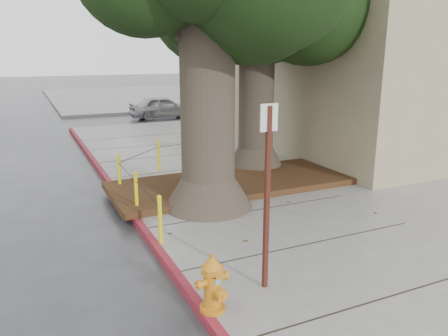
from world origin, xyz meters
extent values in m
plane|color=#28282B|center=(0.00, 0.00, 0.00)|extent=(140.00, 140.00, 0.00)
cube|color=slate|center=(6.00, 2.50, 0.07)|extent=(16.00, 26.00, 0.15)
cube|color=slate|center=(6.00, 30.00, 0.07)|extent=(16.00, 20.00, 0.15)
cube|color=maroon|center=(-2.00, 2.50, 0.07)|extent=(0.14, 26.00, 0.16)
cube|color=black|center=(0.90, 3.90, 0.23)|extent=(6.40, 2.60, 0.16)
cube|color=tan|center=(10.00, 8.50, 5.00)|extent=(12.00, 13.00, 10.00)
cube|color=silver|center=(16.00, 26.00, 4.50)|extent=(10.00, 10.00, 9.00)
cube|color=slate|center=(22.00, 32.00, 6.00)|extent=(12.00, 14.00, 12.00)
cone|color=#4C3F33|center=(-0.30, 2.70, 0.50)|extent=(2.04, 2.04, 0.70)
cylinder|color=#4C3F33|center=(-0.30, 2.70, 2.53)|extent=(1.20, 1.20, 4.22)
cone|color=#4C3F33|center=(2.30, 5.20, 0.50)|extent=(1.77, 1.77, 0.70)
cylinder|color=#4C3F33|center=(2.30, 5.20, 2.32)|extent=(1.04, 1.04, 3.84)
sphere|color=black|center=(3.40, 5.60, 4.99)|extent=(3.00, 3.00, 3.00)
cylinder|color=yellow|center=(-1.90, 1.20, 0.60)|extent=(0.08, 0.08, 0.90)
sphere|color=yellow|center=(-1.90, 1.20, 1.05)|extent=(0.09, 0.09, 0.09)
cylinder|color=yellow|center=(-1.90, 3.00, 0.60)|extent=(0.08, 0.08, 0.90)
sphere|color=yellow|center=(-1.90, 3.00, 1.05)|extent=(0.09, 0.09, 0.09)
cylinder|color=yellow|center=(-1.90, 4.80, 0.60)|extent=(0.08, 0.08, 0.90)
sphere|color=yellow|center=(-1.90, 4.80, 1.05)|extent=(0.09, 0.09, 0.09)
cylinder|color=yellow|center=(-0.40, 6.30, 0.60)|extent=(0.08, 0.08, 0.90)
sphere|color=yellow|center=(-0.40, 6.30, 1.05)|extent=(0.09, 0.09, 0.09)
cylinder|color=yellow|center=(1.80, 6.50, 0.60)|extent=(0.08, 0.08, 0.90)
sphere|color=yellow|center=(1.80, 6.50, 1.05)|extent=(0.09, 0.09, 0.09)
cylinder|color=black|center=(-1.90, 2.10, 0.87)|extent=(0.02, 1.80, 0.02)
cylinder|color=black|center=(-1.90, 3.90, 0.87)|extent=(0.02, 1.80, 0.02)
cylinder|color=black|center=(-1.15, 5.55, 0.87)|extent=(1.51, 1.51, 0.02)
cylinder|color=black|center=(0.70, 6.40, 0.87)|extent=(2.20, 0.22, 0.02)
cylinder|color=orange|center=(-1.90, -1.23, 0.18)|extent=(0.42, 0.42, 0.07)
cylinder|color=orange|center=(-1.90, -1.23, 0.48)|extent=(0.29, 0.29, 0.55)
cylinder|color=orange|center=(-1.90, -1.23, 0.77)|extent=(0.38, 0.38, 0.08)
cone|color=orange|center=(-1.90, -1.23, 0.87)|extent=(0.35, 0.35, 0.15)
cylinder|color=orange|center=(-1.90, -1.23, 0.97)|extent=(0.07, 0.07, 0.05)
cylinder|color=orange|center=(-2.04, -1.26, 0.61)|extent=(0.17, 0.13, 0.10)
cylinder|color=orange|center=(-1.76, -1.20, 0.61)|extent=(0.17, 0.13, 0.10)
cylinder|color=orange|center=(-1.87, -1.36, 0.48)|extent=(0.17, 0.18, 0.14)
cube|color=#5999D8|center=(-1.87, -1.35, 0.63)|extent=(0.08, 0.02, 0.08)
cube|color=#471911|center=(-0.93, -0.98, 1.52)|extent=(0.07, 0.07, 2.75)
cube|color=silver|center=(-0.93, -0.98, 2.73)|extent=(0.28, 0.03, 0.38)
imported|color=#AFAFB4|center=(3.23, 17.68, 0.63)|extent=(3.73, 1.53, 1.27)
imported|color=maroon|center=(9.03, 18.95, 0.69)|extent=(4.28, 1.77, 1.38)
camera|label=1|loc=(-3.99, -6.13, 3.59)|focal=35.00mm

